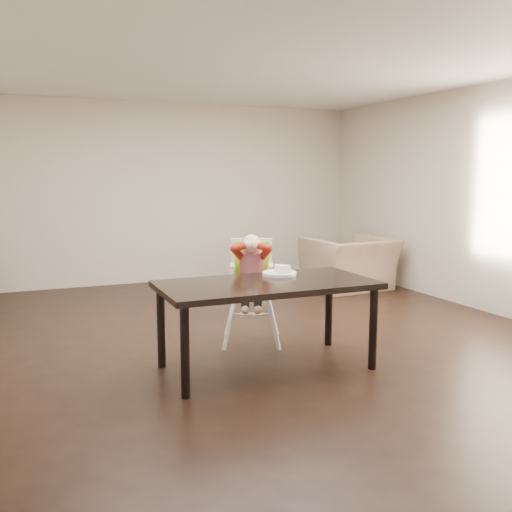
{
  "coord_description": "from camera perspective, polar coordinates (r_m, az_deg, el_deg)",
  "views": [
    {
      "loc": [
        -2.16,
        -5.03,
        1.65
      ],
      "look_at": [
        -0.16,
        -0.32,
        0.91
      ],
      "focal_mm": 40.0,
      "sensor_mm": 36.0,
      "label": 1
    }
  ],
  "objects": [
    {
      "name": "ground",
      "position": [
        5.72,
        0.26,
        -8.49
      ],
      "size": [
        7.0,
        7.0,
        0.0
      ],
      "primitive_type": "plane",
      "color": "black",
      "rests_on": "ground"
    },
    {
      "name": "high_chair",
      "position": [
        5.55,
        -0.45,
        -1.04
      ],
      "size": [
        0.58,
        0.58,
        1.07
      ],
      "rotation": [
        0.0,
        0.0,
        -0.39
      ],
      "color": "white",
      "rests_on": "ground"
    },
    {
      "name": "plate",
      "position": [
        5.08,
        2.42,
        -1.58
      ],
      "size": [
        0.35,
        0.35,
        0.09
      ],
      "rotation": [
        0.0,
        0.0,
        -0.13
      ],
      "color": "white",
      "rests_on": "dining_table"
    },
    {
      "name": "armchair",
      "position": [
        8.21,
        9.37,
        0.12
      ],
      "size": [
        1.2,
        0.83,
        1.0
      ],
      "primitive_type": "imported",
      "rotation": [
        0.0,
        0.0,
        3.22
      ],
      "color": "#9A7F62",
      "rests_on": "ground"
    },
    {
      "name": "room_walls",
      "position": [
        5.48,
        0.27,
        10.42
      ],
      "size": [
        6.02,
        7.02,
        2.71
      ],
      "color": "beige",
      "rests_on": "ground"
    },
    {
      "name": "dining_table",
      "position": [
        4.79,
        1.08,
        -3.52
      ],
      "size": [
        1.8,
        0.9,
        0.75
      ],
      "color": "black",
      "rests_on": "ground"
    }
  ]
}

